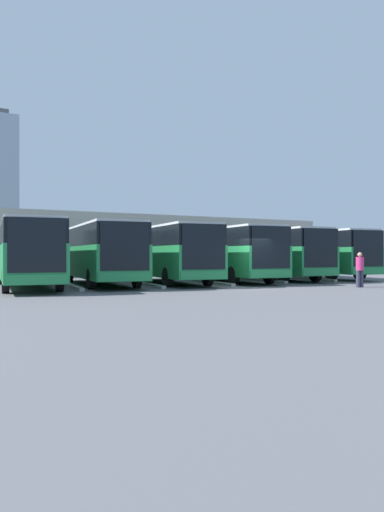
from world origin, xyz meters
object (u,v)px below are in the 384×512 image
at_px(pedestrian, 360,269).
at_px(bus_5, 28,251).
at_px(bus_4, 100,252).
at_px(bus_2, 225,252).
at_px(bus_3, 167,252).
at_px(bus_0, 314,252).
at_px(bus_1, 270,252).

bearing_deg(pedestrian, bus_5, 158.23).
bearing_deg(bus_4, bus_2, -175.80).
xyz_separation_m(bus_3, bus_5, (7.96, 0.35, 0.00)).
bearing_deg(bus_5, bus_0, -170.62).
height_order(bus_4, bus_5, same).
bearing_deg(pedestrian, bus_3, 136.44).
xyz_separation_m(bus_5, pedestrian, (-14.97, 7.84, -0.88)).
bearing_deg(bus_0, bus_3, 9.36).
relative_size(bus_3, pedestrian, 6.35).
bearing_deg(bus_1, bus_0, -171.44).
bearing_deg(bus_4, pedestrian, 149.45).
distance_m(bus_2, bus_4, 7.97).
bearing_deg(bus_3, bus_1, -170.24).
relative_size(bus_1, bus_5, 1.00).
height_order(bus_2, bus_3, same).
bearing_deg(bus_4, bus_3, -176.44).
distance_m(bus_3, pedestrian, 10.81).
relative_size(bus_2, bus_3, 1.00).
height_order(bus_1, bus_5, same).
bearing_deg(bus_0, pedestrian, 67.33).
relative_size(bus_1, pedestrian, 6.35).
bearing_deg(bus_3, bus_2, -175.15).
distance_m(bus_0, bus_1, 3.98).
bearing_deg(bus_2, pedestrian, 117.53).
bearing_deg(bus_4, bus_5, 15.21).
relative_size(bus_0, bus_5, 1.00).
distance_m(bus_4, bus_5, 4.02).
xyz_separation_m(bus_2, bus_5, (11.94, 0.20, 0.00)).
relative_size(bus_1, bus_4, 1.00).
height_order(bus_2, pedestrian, bus_2).
bearing_deg(bus_2, bus_3, 4.85).
distance_m(bus_4, pedestrian, 13.87).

